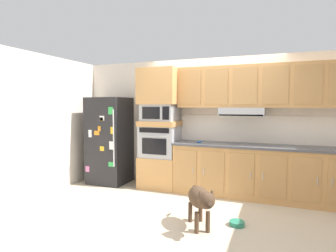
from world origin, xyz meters
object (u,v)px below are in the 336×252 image
at_px(built_in_oven, 160,141).
at_px(microwave, 160,113).
at_px(refrigerator, 110,140).
at_px(dog_food_bowl, 237,223).
at_px(screwdriver, 200,142).
at_px(dog, 200,199).

distance_m(built_in_oven, microwave, 0.56).
relative_size(refrigerator, microwave, 2.73).
bearing_deg(dog_food_bowl, refrigerator, 156.15).
xyz_separation_m(built_in_oven, microwave, (0.00, -0.00, 0.56)).
relative_size(microwave, dog_food_bowl, 3.22).
bearing_deg(built_in_oven, dog_food_bowl, -37.94).
bearing_deg(screwdriver, dog_food_bowl, -55.46).
xyz_separation_m(refrigerator, dog_food_bowl, (2.76, -1.22, -0.85)).
bearing_deg(screwdriver, microwave, 174.77).
xyz_separation_m(built_in_oven, dog, (1.22, -1.57, -0.50)).
height_order(refrigerator, built_in_oven, refrigerator).
height_order(screwdriver, dog, screwdriver).
relative_size(refrigerator, screwdriver, 10.56).
xyz_separation_m(refrigerator, microwave, (1.11, 0.07, 0.58)).
bearing_deg(built_in_oven, microwave, -0.77).
relative_size(screwdriver, dog_food_bowl, 0.83).
bearing_deg(dog, screwdriver, 165.27).
bearing_deg(dog_food_bowl, dog, -146.44).
distance_m(built_in_oven, dog_food_bowl, 2.26).
xyz_separation_m(microwave, dog, (1.22, -1.57, -1.06)).
relative_size(microwave, screwdriver, 3.86).
bearing_deg(screwdriver, dog, -74.87).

